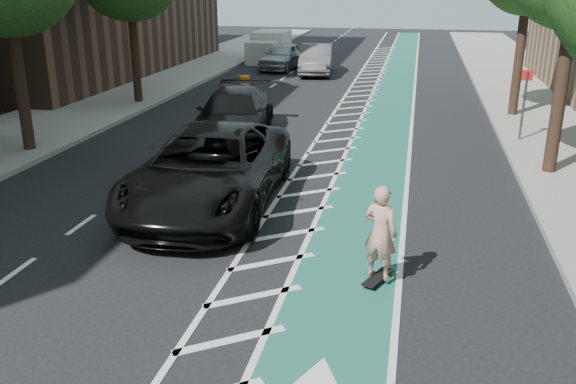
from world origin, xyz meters
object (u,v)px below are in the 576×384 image
(skateboarder, at_px, (380,232))
(suv_far, at_px, (234,115))
(suv_near, at_px, (210,168))
(barrel_a, at_px, (179,157))

(skateboarder, bearing_deg, suv_far, -36.65)
(suv_near, distance_m, barrel_a, 3.14)
(skateboarder, xyz_separation_m, suv_near, (-4.32, 3.25, -0.06))
(suv_near, relative_size, barrel_a, 8.08)
(suv_far, distance_m, barrel_a, 4.07)
(suv_far, xyz_separation_m, barrel_a, (-0.45, -4.03, -0.43))
(skateboarder, height_order, barrel_a, skateboarder)
(suv_near, xyz_separation_m, suv_far, (-1.37, 6.54, -0.12))
(skateboarder, distance_m, barrel_a, 8.43)
(skateboarder, xyz_separation_m, suv_far, (-5.69, 9.78, -0.18))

